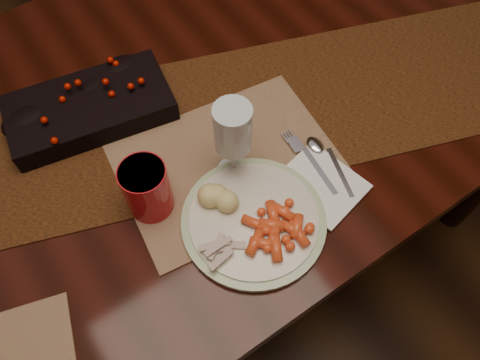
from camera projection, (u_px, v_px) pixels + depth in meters
floor at (198, 245)px, 1.65m from camera, size 5.00×5.00×0.00m
dining_table at (188, 193)px, 1.32m from camera, size 1.80×1.00×0.75m
table_runner at (160, 132)px, 0.97m from camera, size 1.81×0.92×0.00m
centerpiece at (89, 105)px, 0.96m from camera, size 0.35×0.23×0.07m
placemat_main at (228, 163)px, 0.93m from camera, size 0.45×0.36×0.00m
dinner_plate at (254, 220)px, 0.86m from camera, size 0.31×0.31×0.01m
baby_carrots at (272, 230)px, 0.83m from camera, size 0.12×0.10×0.02m
mashed_potatoes at (219, 195)px, 0.85m from camera, size 0.10×0.09×0.04m
turkey_shreds at (225, 248)px, 0.81m from camera, size 0.08×0.07×0.02m
napkin at (321, 184)px, 0.90m from camera, size 0.16×0.17×0.01m
fork at (313, 164)px, 0.92m from camera, size 0.04×0.15×0.00m
spoon at (332, 164)px, 0.92m from camera, size 0.07×0.15×0.00m
red_cup at (147, 189)px, 0.83m from camera, size 0.10×0.10×0.12m
wine_glass at (233, 144)px, 0.84m from camera, size 0.08×0.08×0.19m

